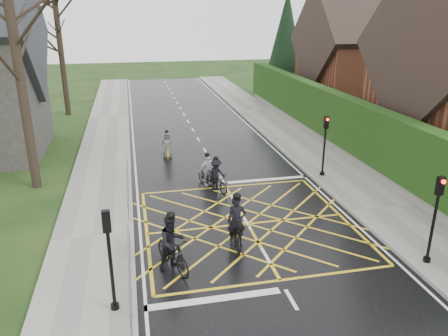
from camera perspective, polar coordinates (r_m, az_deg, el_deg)
name	(u,v)px	position (r m, az deg, el deg)	size (l,w,h in m)	color
ground	(247,224)	(17.74, 3.07, -7.31)	(120.00, 120.00, 0.00)	black
road	(247,224)	(17.74, 3.07, -7.29)	(9.00, 80.00, 0.01)	black
sidewalk_right	(382,209)	(20.01, 19.96, -5.02)	(3.00, 80.00, 0.15)	gray
sidewalk_left	(93,238)	(17.27, -16.75, -8.72)	(3.00, 80.00, 0.15)	gray
stone_wall	(353,157)	(25.56, 16.47, 1.42)	(0.50, 38.00, 0.70)	slate
hedge	(356,127)	(25.09, 16.86, 5.21)	(0.90, 38.00, 2.80)	black
house_far	(365,59)	(38.43, 17.99, 13.40)	(9.80, 8.80, 10.30)	brown
conifer	(286,45)	(43.95, 8.07, 15.68)	(4.60, 4.60, 10.00)	black
tree_near	(10,15)	(21.71, -26.14, 17.50)	(9.24, 9.24, 11.44)	black
tree_mid	(22,1)	(29.75, -24.83, 19.23)	(10.08, 10.08, 12.48)	black
tree_far	(57,23)	(37.54, -20.94, 17.30)	(8.40, 8.40, 10.40)	black
railing_south	(129,268)	(13.80, -12.26, -12.66)	(0.05, 5.04, 1.03)	slate
railing_north	(127,179)	(20.54, -12.51, -1.45)	(0.05, 6.04, 1.03)	slate
traffic_light_ne	(324,147)	(22.47, 12.97, 2.73)	(0.24, 0.31, 3.21)	black
traffic_light_se	(434,221)	(15.81, 25.72, -6.27)	(0.24, 0.31, 3.21)	black
traffic_light_sw	(111,262)	(12.52, -14.60, -11.81)	(0.24, 0.31, 3.21)	black
cyclist_rear	(237,229)	(15.93, 1.71, -7.93)	(1.05, 2.21, 2.06)	black
cyclist_back	(172,248)	(14.63, -6.77, -10.29)	(1.35, 2.13, 2.07)	black
cyclist_mid	(216,178)	(20.72, -1.02, -1.28)	(1.26, 1.82, 1.68)	black
cyclist_front	(208,174)	(21.18, -2.15, -0.77)	(1.11, 1.75, 1.71)	black
cyclist_lead	(167,148)	(25.60, -7.40, 2.62)	(0.75, 1.70, 1.63)	gold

